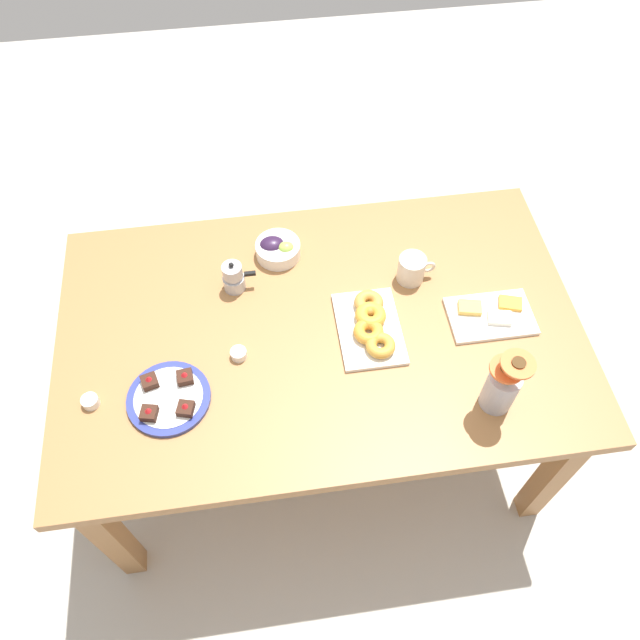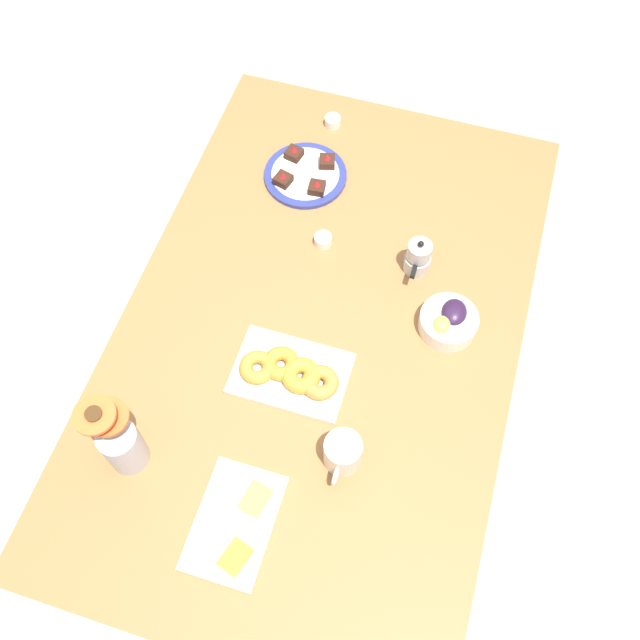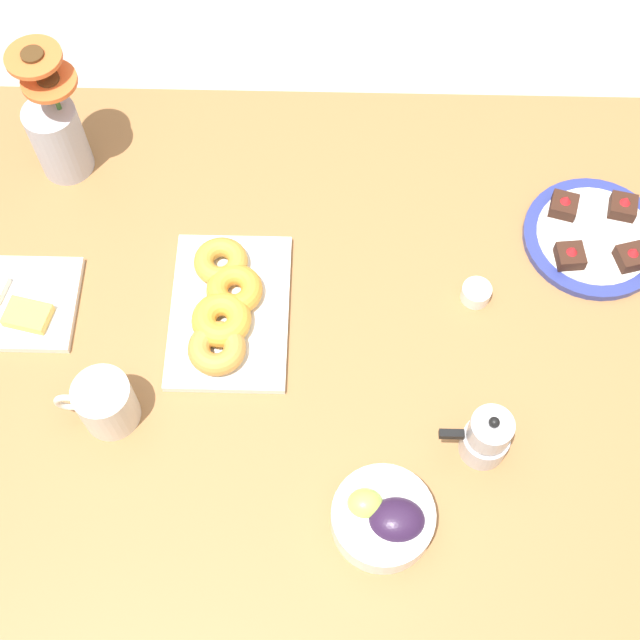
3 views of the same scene
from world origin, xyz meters
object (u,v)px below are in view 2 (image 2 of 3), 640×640
croissant_platter (291,373)px  jam_cup_berry (333,121)px  grape_bowl (449,321)px  coffee_mug (342,453)px  dining_table (320,343)px  flower_vase (121,443)px  cheese_platter (235,523)px  dessert_plate (305,174)px  moka_pot (418,258)px  jam_cup_honey (323,240)px

croissant_platter → jam_cup_berry: size_ratio=5.83×
grape_bowl → croissant_platter: 0.42m
grape_bowl → jam_cup_berry: (-0.58, -0.48, -0.01)m
jam_cup_berry → coffee_mug: bearing=17.7°
dining_table → flower_vase: 0.58m
cheese_platter → dessert_plate: bearing=-171.3°
dessert_plate → flower_vase: size_ratio=0.93×
grape_bowl → cheese_platter: bearing=-28.7°
cheese_platter → moka_pot: moka_pot is taller
coffee_mug → flower_vase: size_ratio=0.48×
cheese_platter → moka_pot: 0.81m
grape_bowl → dessert_plate: (-0.36, -0.49, -0.02)m
dining_table → dessert_plate: bearing=-158.1°
croissant_platter → dessert_plate: same height
coffee_mug → moka_pot: 0.56m
coffee_mug → grape_bowl: size_ratio=0.83×
grape_bowl → cheese_platter: grape_bowl is taller
dessert_plate → moka_pot: size_ratio=2.00×
flower_vase → dessert_plate: bearing=171.4°
grape_bowl → jam_cup_berry: bearing=-140.5°
grape_bowl → flower_vase: size_ratio=0.58×
croissant_platter → dessert_plate: size_ratio=1.18×
croissant_platter → jam_cup_honey: 0.41m
grape_bowl → dining_table: bearing=-72.4°
dining_table → cheese_platter: size_ratio=6.15×
croissant_platter → moka_pot: size_ratio=2.35×
cheese_platter → jam_cup_berry: 1.21m
coffee_mug → jam_cup_honey: (-0.57, -0.22, -0.03)m
flower_vase → cheese_platter: bearing=75.4°
croissant_platter → flower_vase: flower_vase is taller
jam_cup_berry → moka_pot: 0.56m
flower_vase → moka_pot: bearing=143.7°
jam_cup_honey → moka_pot: (0.01, 0.26, 0.03)m
dining_table → grape_bowl: 0.34m
jam_cup_berry → flower_vase: bearing=-7.8°
coffee_mug → cheese_platter: 0.28m
dining_table → jam_cup_berry: jam_cup_berry is taller
dining_table → jam_cup_honey: 0.28m
jam_cup_honey → dessert_plate: bearing=-150.7°
coffee_mug → jam_cup_honey: coffee_mug is taller
grape_bowl → jam_cup_honey: size_ratio=3.07×
cheese_platter → dessert_plate: size_ratio=1.10×
dessert_plate → flower_vase: 0.92m
jam_cup_berry → dessert_plate: 0.22m
dining_table → dessert_plate: size_ratio=6.74×
grape_bowl → croissant_platter: size_ratio=0.53×
croissant_platter → cheese_platter: bearing=-1.0°
dining_table → moka_pot: 0.34m
flower_vase → coffee_mug: bearing=106.1°
dining_table → cheese_platter: bearing=-3.7°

